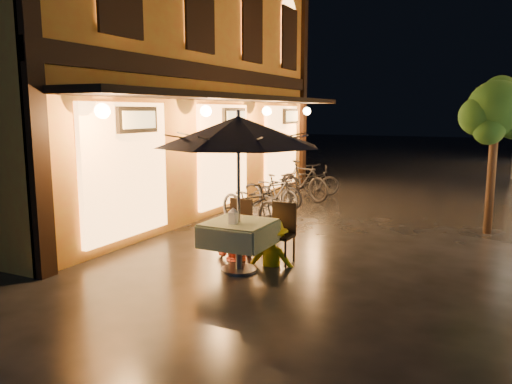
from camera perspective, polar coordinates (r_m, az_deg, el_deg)
The scene contains 15 objects.
ground at distance 7.31m, azimuth 4.46°, elevation -10.36°, with size 90.00×90.00×0.00m, color black.
west_building at distance 13.33m, azimuth -12.64°, elevation 14.45°, with size 5.90×11.40×7.40m.
street_tree at distance 10.92m, azimuth 25.82°, elevation 8.18°, with size 1.43×1.20×3.15m.
cafe_table at distance 7.68m, azimuth -1.97°, elevation -4.80°, with size 0.99×0.99×0.78m.
patio_umbrella at distance 7.45m, azimuth -2.04°, elevation 6.93°, with size 2.51×2.51×2.46m.
cafe_chair_left at distance 8.50m, azimuth -2.02°, elevation -3.75°, with size 0.42×0.42×0.97m.
cafe_chair_right at distance 8.17m, azimuth 2.95°, elevation -4.30°, with size 0.42×0.42×0.97m.
table_lantern at distance 7.45m, azimuth -2.62°, elevation -2.62°, with size 0.16×0.16×0.25m.
person_orange at distance 8.33m, azimuth -2.38°, elevation -2.68°, with size 0.71×0.55×1.46m, color #D64128.
person_yellow at distance 7.97m, azimuth 1.89°, elevation -3.32°, with size 0.93×0.53×1.43m, color yellow.
bicycle_0 at distance 10.64m, azimuth -0.67°, elevation -1.32°, with size 0.66×1.90×1.00m, color black.
bicycle_1 at distance 12.39m, azimuth 2.50°, elevation -0.09°, with size 0.42×1.48×0.89m, color black.
bicycle_2 at distance 12.67m, azimuth 1.80°, elevation 0.20°, with size 0.61×1.76×0.92m, color black.
bicycle_3 at distance 13.86m, azimuth 5.43°, elevation 1.30°, with size 0.51×1.82×1.09m, color black.
bicycle_4 at distance 14.68m, azimuth 6.23°, elevation 1.32°, with size 0.59×1.68×0.88m, color black.
Camera 1 is at (2.51, -6.41, 2.44)m, focal length 35.00 mm.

